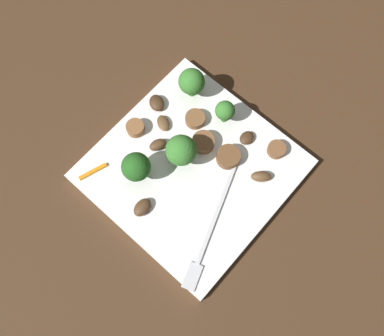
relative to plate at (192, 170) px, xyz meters
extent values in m
plane|color=#422B19|center=(0.00, 0.00, -0.01)|extent=(1.40, 1.40, 0.00)
cube|color=white|center=(0.00, 0.00, 0.00)|extent=(0.26, 0.26, 0.02)
cube|color=silver|center=(0.03, 0.07, 0.01)|extent=(0.14, 0.06, 0.00)
cube|color=silver|center=(0.11, 0.10, 0.01)|extent=(0.04, 0.03, 0.00)
cylinder|color=#408630|center=(-0.09, -0.02, 0.02)|extent=(0.01, 0.01, 0.02)
sphere|color=#387A2D|center=(-0.09, -0.02, 0.04)|extent=(0.03, 0.03, 0.03)
cylinder|color=#408630|center=(-0.09, -0.08, 0.02)|extent=(0.01, 0.01, 0.02)
sphere|color=#387A2D|center=(-0.09, -0.08, 0.04)|extent=(0.04, 0.04, 0.04)
cylinder|color=#408630|center=(0.00, -0.02, 0.02)|extent=(0.01, 0.01, 0.02)
sphere|color=#387A2D|center=(0.00, -0.02, 0.04)|extent=(0.04, 0.04, 0.04)
cylinder|color=#296420|center=(0.06, -0.05, 0.02)|extent=(0.01, 0.01, 0.03)
sphere|color=#235B1E|center=(0.06, -0.05, 0.04)|extent=(0.04, 0.04, 0.04)
cylinder|color=brown|center=(0.01, -0.10, 0.01)|extent=(0.03, 0.03, 0.01)
cylinder|color=brown|center=(-0.04, 0.03, 0.02)|extent=(0.05, 0.05, 0.02)
cylinder|color=brown|center=(-0.04, -0.01, 0.02)|extent=(0.04, 0.04, 0.01)
cylinder|color=brown|center=(-0.06, -0.05, 0.01)|extent=(0.04, 0.04, 0.01)
cylinder|color=brown|center=(-0.10, 0.07, 0.01)|extent=(0.04, 0.04, 0.01)
ellipsoid|color=brown|center=(-0.05, 0.08, 0.01)|extent=(0.03, 0.03, 0.01)
ellipsoid|color=#422B19|center=(-0.04, -0.11, 0.01)|extent=(0.03, 0.03, 0.01)
ellipsoid|color=#4C331E|center=(0.01, -0.06, 0.01)|extent=(0.03, 0.02, 0.01)
ellipsoid|color=#4C331E|center=(0.09, -0.01, 0.01)|extent=(0.03, 0.02, 0.01)
ellipsoid|color=#422B19|center=(-0.09, 0.03, 0.01)|extent=(0.02, 0.02, 0.01)
ellipsoid|color=brown|center=(-0.02, -0.08, 0.01)|extent=(0.03, 0.03, 0.01)
cube|color=orange|center=(0.10, -0.10, 0.01)|extent=(0.04, 0.02, 0.00)
camera|label=1|loc=(0.15, 0.13, 0.59)|focal=40.35mm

